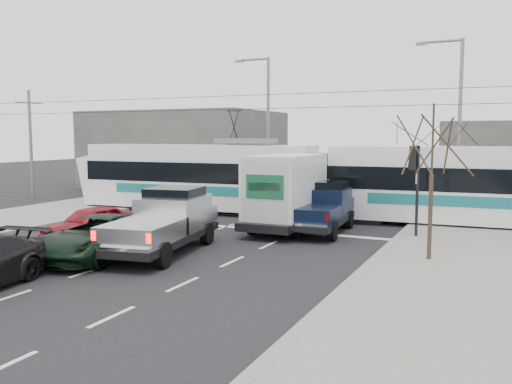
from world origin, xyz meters
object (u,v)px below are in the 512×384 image
at_px(silver_pickup, 166,221).
at_px(navy_pickup, 323,208).
at_px(tram, 322,180).
at_px(red_car, 91,223).
at_px(box_truck, 290,193).
at_px(green_car, 96,237).
at_px(traffic_signal, 415,171).
at_px(street_lamp_near, 456,116).
at_px(street_lamp_far, 265,120).
at_px(bare_tree, 433,146).

distance_m(silver_pickup, navy_pickup, 7.28).
relative_size(tram, red_car, 6.58).
bearing_deg(box_truck, green_car, -117.05).
bearing_deg(navy_pickup, box_truck, 179.41).
xyz_separation_m(box_truck, green_car, (-3.96, -7.93, -0.92)).
relative_size(traffic_signal, navy_pickup, 0.70).
bearing_deg(tram, navy_pickup, -74.22).
bearing_deg(navy_pickup, red_car, -146.95).
distance_m(street_lamp_near, green_car, 18.92).
bearing_deg(silver_pickup, navy_pickup, 48.19).
distance_m(street_lamp_near, box_truck, 10.26).
bearing_deg(red_car, silver_pickup, 3.09).
relative_size(street_lamp_far, red_car, 2.23).
xyz_separation_m(bare_tree, box_truck, (-6.40, 4.03, -2.16)).
distance_m(traffic_signal, navy_pickup, 4.13).
bearing_deg(silver_pickup, bare_tree, 3.59).
bearing_deg(street_lamp_far, tram, -45.87).
bearing_deg(red_car, bare_tree, 16.51).
height_order(bare_tree, silver_pickup, bare_tree).
height_order(street_lamp_far, green_car, street_lamp_far).
distance_m(street_lamp_far, navy_pickup, 12.33).
bearing_deg(red_car, traffic_signal, 35.25).
height_order(silver_pickup, red_car, silver_pickup).
bearing_deg(street_lamp_far, traffic_signal, -41.72).
height_order(traffic_signal, street_lamp_near, street_lamp_near).
bearing_deg(silver_pickup, tram, 65.23).
height_order(box_truck, navy_pickup, box_truck).
relative_size(box_truck, green_car, 1.28).
xyz_separation_m(silver_pickup, green_car, (-1.57, -1.86, -0.39)).
xyz_separation_m(box_truck, navy_pickup, (1.51, 0.08, -0.58)).
relative_size(street_lamp_near, green_car, 1.74).
bearing_deg(bare_tree, navy_pickup, 140.00).
distance_m(bare_tree, tram, 10.00).
bearing_deg(bare_tree, street_lamp_far, 131.12).
height_order(navy_pickup, red_car, navy_pickup).
distance_m(street_lamp_near, street_lamp_far, 11.67).
bearing_deg(green_car, box_truck, 55.23).
distance_m(tram, box_truck, 3.66).
height_order(street_lamp_far, red_car, street_lamp_far).
distance_m(street_lamp_far, box_truck, 11.43).
bearing_deg(red_car, tram, 64.28).
bearing_deg(street_lamp_far, box_truck, -60.39).
distance_m(traffic_signal, tram, 6.26).
distance_m(traffic_signal, red_car, 12.96).
bearing_deg(green_car, street_lamp_far, 86.45).
distance_m(green_car, red_car, 3.19).
distance_m(bare_tree, red_car, 13.10).
distance_m(traffic_signal, box_truck, 5.39).
bearing_deg(street_lamp_near, navy_pickup, -121.97).
xyz_separation_m(street_lamp_near, box_truck, (-6.12, -7.47, -3.48)).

